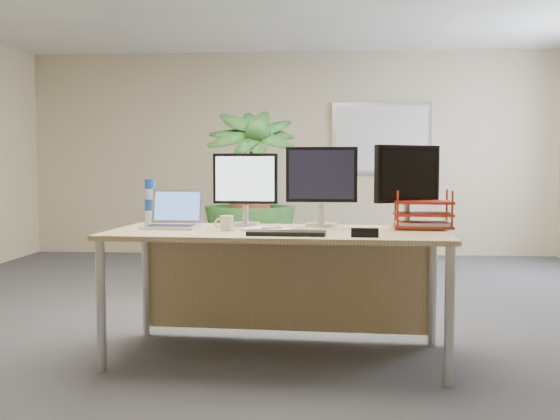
# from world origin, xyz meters

# --- Properties ---
(floor) EXTENTS (8.00, 8.00, 0.00)m
(floor) POSITION_xyz_m (0.00, 0.00, 0.00)
(floor) COLOR #45454A
(floor) RESTS_ON ground
(back_wall) EXTENTS (7.00, 0.04, 2.70)m
(back_wall) POSITION_xyz_m (0.00, 4.00, 1.35)
(back_wall) COLOR beige
(back_wall) RESTS_ON floor
(whiteboard) EXTENTS (1.30, 0.04, 0.95)m
(whiteboard) POSITION_xyz_m (1.20, 3.97, 1.55)
(whiteboard) COLOR silver
(whiteboard) RESTS_ON back_wall
(desk) EXTENTS (2.11, 0.99, 0.79)m
(desk) POSITION_xyz_m (0.14, -0.46, 0.62)
(desk) COLOR tan
(desk) RESTS_ON floor
(floor_plant) EXTENTS (0.97, 0.97, 1.50)m
(floor_plant) POSITION_xyz_m (-0.29, 1.71, 0.75)
(floor_plant) COLOR #163513
(floor_plant) RESTS_ON floor
(monitor_left) EXTENTS (0.43, 0.19, 0.48)m
(monitor_left) POSITION_xyz_m (-0.10, -0.27, 1.06)
(monitor_left) COLOR #BCBDC2
(monitor_left) RESTS_ON desk
(monitor_right) EXTENTS (0.47, 0.21, 0.52)m
(monitor_right) POSITION_xyz_m (0.40, -0.29, 1.09)
(monitor_right) COLOR #BCBDC2
(monitor_right) RESTS_ON desk
(monitor_dark) EXTENTS (0.44, 0.26, 0.53)m
(monitor_dark) POSITION_xyz_m (0.95, -0.36, 1.09)
(monitor_dark) COLOR #BCBDC2
(monitor_dark) RESTS_ON desk
(laptop) EXTENTS (0.36, 0.32, 0.24)m
(laptop) POSITION_xyz_m (-0.54, -0.43, 0.85)
(laptop) COLOR silver
(laptop) RESTS_ON desk
(keyboard) EXTENTS (0.45, 0.17, 0.02)m
(keyboard) POSITION_xyz_m (0.21, -0.84, 0.80)
(keyboard) COLOR black
(keyboard) RESTS_ON desk
(coffee_mug) EXTENTS (0.12, 0.08, 0.09)m
(coffee_mug) POSITION_xyz_m (-0.18, -0.61, 0.84)
(coffee_mug) COLOR white
(coffee_mug) RESTS_ON desk
(spiral_notebook) EXTENTS (0.35, 0.31, 0.01)m
(spiral_notebook) POSITION_xyz_m (0.08, -0.56, 0.80)
(spiral_notebook) COLOR white
(spiral_notebook) RESTS_ON desk
(orange_pen) EXTENTS (0.13, 0.06, 0.01)m
(orange_pen) POSITION_xyz_m (0.10, -0.60, 0.81)
(orange_pen) COLOR orange
(orange_pen) RESTS_ON spiral_notebook
(yellow_highlighter) EXTENTS (0.12, 0.04, 0.02)m
(yellow_highlighter) POSITION_xyz_m (0.33, -0.62, 0.80)
(yellow_highlighter) COLOR #FFFD1A
(yellow_highlighter) RESTS_ON desk
(water_bottle) EXTENTS (0.08, 0.08, 0.31)m
(water_bottle) POSITION_xyz_m (-0.76, -0.21, 0.94)
(water_bottle) COLOR silver
(water_bottle) RESTS_ON desk
(letter_tray) EXTENTS (0.37, 0.29, 0.17)m
(letter_tray) POSITION_xyz_m (1.04, -0.42, 0.87)
(letter_tray) COLOR #9F2213
(letter_tray) RESTS_ON desk
(stapler) EXTENTS (0.15, 0.05, 0.05)m
(stapler) POSITION_xyz_m (0.64, -0.91, 0.82)
(stapler) COLOR black
(stapler) RESTS_ON desk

